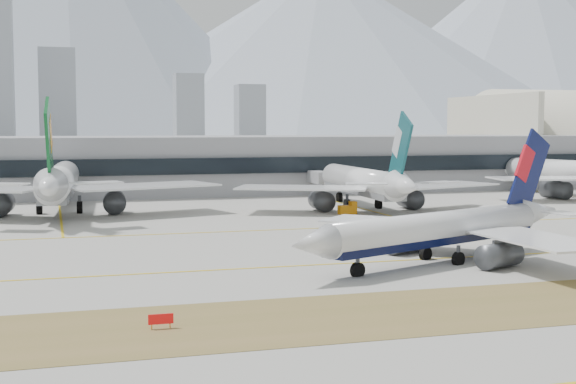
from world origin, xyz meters
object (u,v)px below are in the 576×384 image
object	(u,v)px
taxiing_airliner	(446,229)
terminal	(167,164)
widebody_eva	(59,184)
widebody_cathay	(365,184)

from	to	relation	value
taxiing_airliner	terminal	distance (m)	123.61
widebody_eva	widebody_cathay	size ratio (longest dim) A/B	1.11
taxiing_airliner	widebody_cathay	size ratio (longest dim) A/B	0.85
widebody_eva	terminal	bearing A→B (deg)	-26.31
widebody_eva	widebody_cathay	bearing A→B (deg)	-93.72
taxiing_airliner	widebody_eva	size ratio (longest dim) A/B	0.77
widebody_cathay	terminal	world-z (taller)	widebody_cathay
taxiing_airliner	widebody_eva	bearing A→B (deg)	-80.44
taxiing_airliner	terminal	xyz separation A→B (m)	(-19.52, 122.01, 3.25)
widebody_eva	terminal	size ratio (longest dim) A/B	0.23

